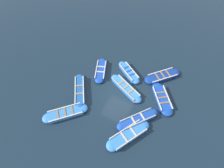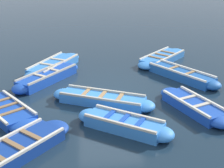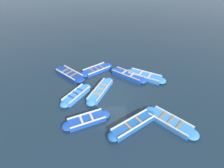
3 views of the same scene
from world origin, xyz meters
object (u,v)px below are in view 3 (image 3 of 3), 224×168
at_px(buoy_orange_near, 112,82).
at_px(boat_outer_right, 145,76).
at_px(boat_tucked, 170,122).
at_px(boat_far_corner, 128,75).
at_px(boat_stern_in, 76,95).
at_px(boat_inner_gap, 133,125).
at_px(boat_outer_left, 87,120).
at_px(boat_drifting, 100,91).
at_px(boat_alongside, 69,74).
at_px(boat_bow_out, 96,70).

bearing_deg(buoy_orange_near, boat_outer_right, -166.09).
distance_m(boat_tucked, boat_far_corner, 5.88).
distance_m(boat_stern_in, boat_far_corner, 4.97).
xyz_separation_m(boat_inner_gap, boat_outer_left, (2.96, -0.45, -0.02)).
relative_size(boat_drifting, buoy_orange_near, 15.05).
relative_size(boat_alongside, boat_inner_gap, 0.94).
distance_m(boat_tucked, boat_outer_right, 5.36).
xyz_separation_m(boat_tucked, boat_far_corner, (2.22, -5.44, 0.03)).
distance_m(boat_outer_right, boat_inner_gap, 5.77).
relative_size(boat_stern_in, boat_tucked, 0.91).
bearing_deg(boat_drifting, boat_outer_left, 75.73).
xyz_separation_m(boat_outer_left, boat_far_corner, (-3.13, -5.21, 0.03)).
bearing_deg(boat_outer_left, boat_alongside, -69.15).
relative_size(boat_tucked, boat_far_corner, 0.99).
relative_size(boat_alongside, boat_tucked, 1.01).
xyz_separation_m(boat_alongside, boat_outer_left, (-2.11, 5.55, -0.00)).
xyz_separation_m(boat_far_corner, boat_drifting, (2.35, 2.15, -0.02)).
bearing_deg(boat_tucked, boat_outer_right, -82.15).
distance_m(boat_inner_gap, buoy_orange_near, 4.97).
distance_m(boat_tucked, boat_drifting, 5.64).
distance_m(boat_tucked, buoy_orange_near, 5.87).
bearing_deg(buoy_orange_near, boat_far_corner, -149.28).
relative_size(boat_outer_left, boat_far_corner, 0.98).
distance_m(boat_alongside, buoy_orange_near, 3.98).
bearing_deg(boat_outer_left, buoy_orange_near, -111.17).
relative_size(boat_outer_right, boat_far_corner, 1.13).
xyz_separation_m(boat_inner_gap, boat_far_corner, (-0.17, -5.66, 0.01)).
height_order(boat_bow_out, boat_alongside, boat_alongside).
bearing_deg(boat_tucked, boat_stern_in, -23.36).
relative_size(boat_alongside, boat_stern_in, 1.10).
bearing_deg(boat_outer_right, buoy_orange_near, 13.91).
height_order(boat_stern_in, boat_tucked, boat_stern_in).
xyz_separation_m(boat_outer_right, boat_outer_left, (4.62, 5.07, -0.01)).
bearing_deg(boat_alongside, boat_bow_out, -162.49).
distance_m(boat_stern_in, boat_drifting, 1.90).
bearing_deg(buoy_orange_near, boat_stern_in, 33.64).
height_order(boat_tucked, boat_outer_left, boat_outer_left).
bearing_deg(buoy_orange_near, boat_tucked, 128.67).
bearing_deg(boat_outer_right, boat_outer_left, 47.69).
xyz_separation_m(boat_tucked, boat_inner_gap, (2.39, 0.22, 0.02)).
xyz_separation_m(boat_bow_out, boat_drifting, (-0.49, 3.24, 0.03)).
distance_m(boat_drifting, buoy_orange_near, 1.57).
bearing_deg(boat_far_corner, boat_drifting, 42.35).
height_order(boat_stern_in, boat_outer_right, boat_stern_in).
bearing_deg(boat_tucked, boat_drifting, -35.81).
xyz_separation_m(boat_bow_out, boat_inner_gap, (-2.67, 6.76, 0.04)).
height_order(boat_alongside, boat_stern_in, boat_stern_in).
xyz_separation_m(boat_outer_right, boat_drifting, (3.84, 2.01, -0.01)).
relative_size(boat_alongside, boat_drifting, 0.89).
distance_m(boat_stern_in, buoy_orange_near, 3.28).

